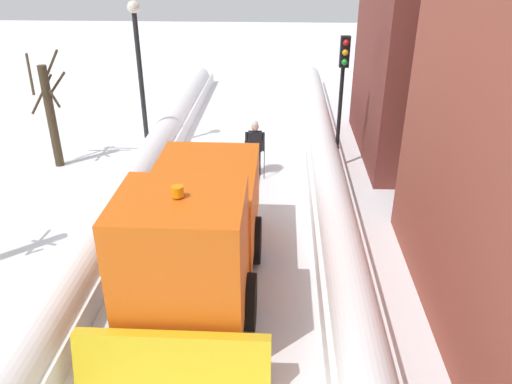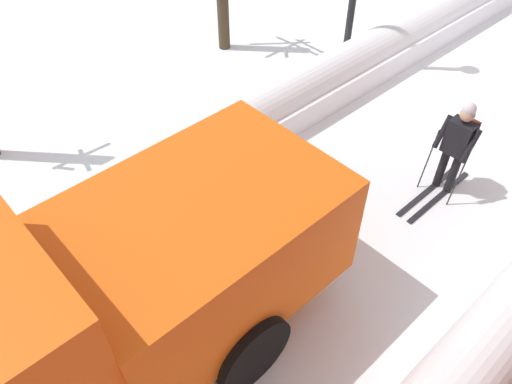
# 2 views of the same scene
# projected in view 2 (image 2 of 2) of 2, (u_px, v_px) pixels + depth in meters

# --- Properties ---
(snowbank_right) EXTENTS (1.10, 36.00, 1.00)m
(snowbank_right) POSITION_uv_depth(u_px,v_px,m) (8.00, 255.00, 7.36)
(snowbank_right) COLOR white
(snowbank_right) RESTS_ON ground
(plow_truck) EXTENTS (3.20, 5.98, 3.12)m
(plow_truck) POSITION_uv_depth(u_px,v_px,m) (107.00, 303.00, 5.55)
(plow_truck) COLOR orange
(plow_truck) RESTS_ON ground
(skier) EXTENTS (0.62, 1.80, 1.81)m
(skier) POSITION_uv_depth(u_px,v_px,m) (457.00, 144.00, 8.29)
(skier) COLOR black
(skier) RESTS_ON ground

